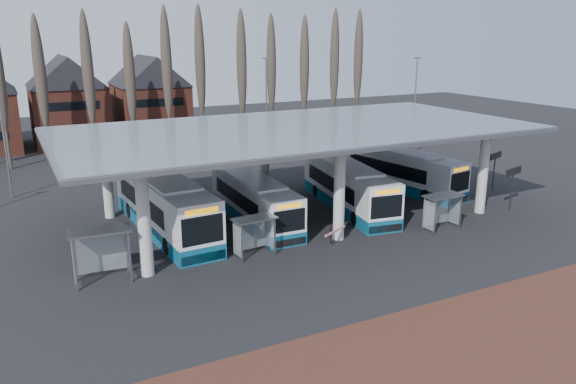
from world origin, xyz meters
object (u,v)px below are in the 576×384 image
shelter_0 (100,243)px  shelter_1 (253,228)px  shelter_2 (441,204)px  bus_1 (254,201)px  bus_2 (348,187)px  bus_3 (400,171)px  bus_0 (164,205)px

shelter_0 → shelter_1: 8.45m
shelter_0 → shelter_2: size_ratio=1.20×
bus_1 → shelter_1: 6.25m
shelter_1 → shelter_2: bearing=-11.5°
bus_1 → shelter_0: bearing=-152.5°
bus_2 → bus_3: (6.76, 2.53, -0.02)m
bus_1 → shelter_2: 12.47m
shelter_0 → bus_3: bearing=20.8°
bus_1 → shelter_0: 12.23m
bus_1 → bus_2: bus_2 is taller
shelter_0 → bus_0: bearing=55.7°
bus_0 → bus_3: (20.12, 1.24, -0.18)m
shelter_2 → bus_2: bearing=109.4°
bus_2 → bus_3: 7.22m
bus_0 → bus_2: (13.37, -1.29, -0.16)m
bus_2 → shelter_0: bearing=-156.0°
bus_1 → shelter_0: (-10.97, -5.37, 0.64)m
shelter_2 → bus_3: bearing=64.6°
bus_0 → bus_2: bearing=-9.0°
bus_2 → bus_3: size_ratio=1.01×
bus_2 → shelter_1: (-9.93, -5.36, 0.13)m
shelter_2 → bus_1: bearing=142.0°
bus_1 → shelter_2: size_ratio=4.19×
bus_2 → shelter_2: bearing=-59.4°
bus_1 → shelter_2: (10.15, -7.24, 0.31)m
bus_0 → shelter_2: bearing=-30.4°
shelter_0 → shelter_1: (8.43, -0.34, -0.40)m
bus_2 → shelter_2: size_ratio=4.57×
shelter_2 → bus_0: bearing=150.6°
bus_0 → bus_1: bearing=-12.5°
bus_2 → bus_3: bus_2 is taller
bus_2 → shelter_0: size_ratio=3.79×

